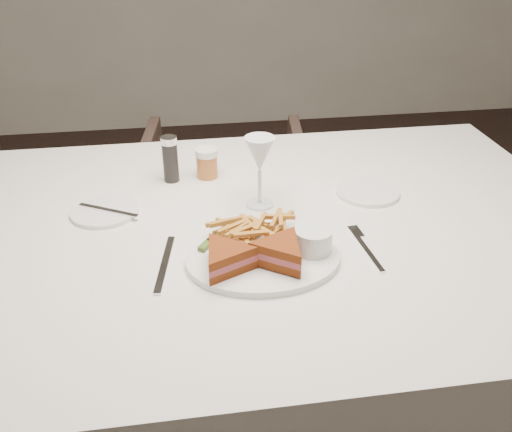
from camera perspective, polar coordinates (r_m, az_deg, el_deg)
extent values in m
plane|color=black|center=(1.97, 8.74, -16.64)|extent=(5.00, 5.00, 0.00)
cube|color=silver|center=(1.54, -0.29, -12.96)|extent=(1.61, 1.07, 0.75)
imported|color=#46332B|center=(2.31, -3.17, 1.63)|extent=(0.71, 0.67, 0.66)
ellipsoid|color=white|center=(1.18, 0.72, -4.29)|extent=(0.32, 0.25, 0.01)
cube|color=silver|center=(1.19, -9.11, -4.73)|extent=(0.05, 0.20, 0.00)
cylinder|color=white|center=(1.40, -14.90, 0.47)|extent=(0.16, 0.16, 0.01)
cylinder|color=white|center=(1.47, 11.10, 2.40)|extent=(0.16, 0.16, 0.01)
cylinder|color=black|center=(1.50, -8.56, 5.64)|extent=(0.04, 0.04, 0.12)
cylinder|color=#AB6029|center=(1.52, -4.93, 5.31)|extent=(0.06, 0.06, 0.08)
cube|color=#3D5D20|center=(1.23, -3.78, -2.20)|extent=(0.05, 0.04, 0.01)
cube|color=#3D5D20|center=(1.21, -4.87, -2.79)|extent=(0.04, 0.05, 0.01)
cylinder|color=white|center=(1.18, 5.71, -2.40)|extent=(0.08, 0.08, 0.05)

